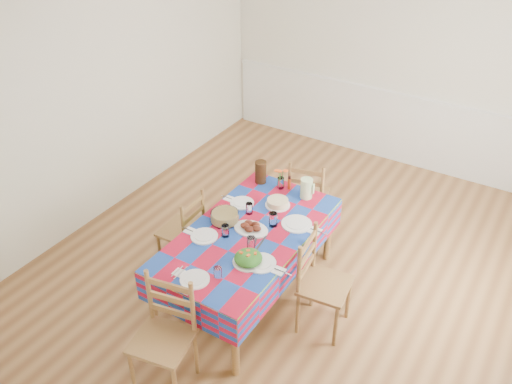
{
  "coord_description": "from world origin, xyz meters",
  "views": [
    {
      "loc": [
        1.81,
        -3.66,
        3.51
      ],
      "look_at": [
        -0.24,
        -0.35,
        0.95
      ],
      "focal_mm": 38.0,
      "sensor_mm": 36.0,
      "label": 1
    }
  ],
  "objects_px": {
    "dining_table": "(248,239)",
    "green_pitcher": "(306,188)",
    "chair_left": "(184,231)",
    "meat_platter": "(251,227)",
    "chair_right": "(320,284)",
    "chair_near": "(165,337)",
    "tea_pitcher": "(261,172)",
    "chair_far": "(307,196)"
  },
  "relations": [
    {
      "from": "dining_table",
      "to": "green_pitcher",
      "type": "relative_size",
      "value": 9.13
    },
    {
      "from": "dining_table",
      "to": "chair_left",
      "type": "distance_m",
      "value": 0.74
    },
    {
      "from": "dining_table",
      "to": "meat_platter",
      "type": "distance_m",
      "value": 0.11
    },
    {
      "from": "meat_platter",
      "to": "green_pitcher",
      "type": "xyz_separation_m",
      "value": [
        0.17,
        0.7,
        0.07
      ]
    },
    {
      "from": "green_pitcher",
      "to": "chair_right",
      "type": "bearing_deg",
      "value": -54.38
    },
    {
      "from": "chair_near",
      "to": "chair_right",
      "type": "relative_size",
      "value": 1.02
    },
    {
      "from": "dining_table",
      "to": "tea_pitcher",
      "type": "xyz_separation_m",
      "value": [
        -0.33,
        0.75,
        0.19
      ]
    },
    {
      "from": "dining_table",
      "to": "tea_pitcher",
      "type": "bearing_deg",
      "value": 113.55
    },
    {
      "from": "green_pitcher",
      "to": "chair_near",
      "type": "bearing_deg",
      "value": -95.61
    },
    {
      "from": "green_pitcher",
      "to": "chair_near",
      "type": "height_order",
      "value": "chair_near"
    },
    {
      "from": "tea_pitcher",
      "to": "chair_far",
      "type": "height_order",
      "value": "tea_pitcher"
    },
    {
      "from": "tea_pitcher",
      "to": "chair_left",
      "type": "bearing_deg",
      "value": -117.44
    },
    {
      "from": "dining_table",
      "to": "chair_far",
      "type": "distance_m",
      "value": 1.14
    },
    {
      "from": "green_pitcher",
      "to": "meat_platter",
      "type": "bearing_deg",
      "value": -103.56
    },
    {
      "from": "green_pitcher",
      "to": "chair_near",
      "type": "xyz_separation_m",
      "value": [
        -0.18,
        -1.86,
        -0.33
      ]
    },
    {
      "from": "green_pitcher",
      "to": "dining_table",
      "type": "bearing_deg",
      "value": -103.28
    },
    {
      "from": "chair_left",
      "to": "tea_pitcher",
      "type": "bearing_deg",
      "value": 150.53
    },
    {
      "from": "meat_platter",
      "to": "chair_far",
      "type": "distance_m",
      "value": 1.12
    },
    {
      "from": "dining_table",
      "to": "chair_far",
      "type": "xyz_separation_m",
      "value": [
        0.01,
        1.12,
        -0.19
      ]
    },
    {
      "from": "tea_pitcher",
      "to": "chair_left",
      "type": "height_order",
      "value": "tea_pitcher"
    },
    {
      "from": "green_pitcher",
      "to": "chair_far",
      "type": "xyz_separation_m",
      "value": [
        -0.17,
        0.38,
        -0.36
      ]
    },
    {
      "from": "chair_near",
      "to": "chair_left",
      "type": "bearing_deg",
      "value": 111.34
    },
    {
      "from": "chair_far",
      "to": "chair_left",
      "type": "bearing_deg",
      "value": 43.5
    },
    {
      "from": "chair_right",
      "to": "meat_platter",
      "type": "bearing_deg",
      "value": 79.55
    },
    {
      "from": "chair_near",
      "to": "meat_platter",
      "type": "bearing_deg",
      "value": 78.53
    },
    {
      "from": "meat_platter",
      "to": "green_pitcher",
      "type": "relative_size",
      "value": 1.61
    },
    {
      "from": "green_pitcher",
      "to": "chair_far",
      "type": "distance_m",
      "value": 0.55
    },
    {
      "from": "dining_table",
      "to": "chair_far",
      "type": "height_order",
      "value": "chair_far"
    },
    {
      "from": "chair_near",
      "to": "chair_far",
      "type": "xyz_separation_m",
      "value": [
        0.02,
        2.24,
        -0.03
      ]
    },
    {
      "from": "tea_pitcher",
      "to": "chair_near",
      "type": "distance_m",
      "value": 1.92
    },
    {
      "from": "dining_table",
      "to": "green_pitcher",
      "type": "height_order",
      "value": "green_pitcher"
    },
    {
      "from": "green_pitcher",
      "to": "tea_pitcher",
      "type": "xyz_separation_m",
      "value": [
        -0.5,
        0.01,
        0.01
      ]
    },
    {
      "from": "chair_far",
      "to": "green_pitcher",
      "type": "bearing_deg",
      "value": 99.55
    },
    {
      "from": "chair_right",
      "to": "chair_left",
      "type": "bearing_deg",
      "value": 83.11
    },
    {
      "from": "chair_far",
      "to": "chair_right",
      "type": "height_order",
      "value": "chair_right"
    },
    {
      "from": "tea_pitcher",
      "to": "chair_far",
      "type": "relative_size",
      "value": 0.26
    },
    {
      "from": "meat_platter",
      "to": "chair_left",
      "type": "height_order",
      "value": "chair_left"
    },
    {
      "from": "tea_pitcher",
      "to": "chair_near",
      "type": "bearing_deg",
      "value": -80.36
    },
    {
      "from": "chair_near",
      "to": "chair_left",
      "type": "height_order",
      "value": "chair_near"
    },
    {
      "from": "chair_near",
      "to": "chair_left",
      "type": "relative_size",
      "value": 1.11
    },
    {
      "from": "chair_far",
      "to": "chair_right",
      "type": "distance_m",
      "value": 1.33
    },
    {
      "from": "green_pitcher",
      "to": "tea_pitcher",
      "type": "relative_size",
      "value": 0.87
    }
  ]
}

